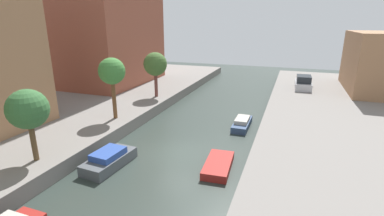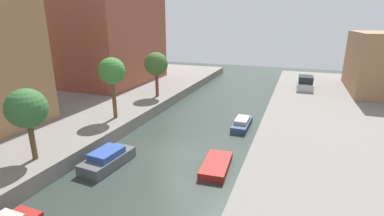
{
  "view_description": "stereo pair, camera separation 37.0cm",
  "coord_description": "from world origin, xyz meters",
  "px_view_note": "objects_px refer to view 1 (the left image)",
  "views": [
    {
      "loc": [
        7.01,
        -16.39,
        8.76
      ],
      "look_at": [
        -1.1,
        6.12,
        1.38
      ],
      "focal_mm": 26.41,
      "sensor_mm": 36.0,
      "label": 1
    },
    {
      "loc": [
        7.36,
        -16.26,
        8.76
      ],
      "look_at": [
        -1.1,
        6.12,
        1.38
      ],
      "focal_mm": 26.41,
      "sensor_mm": 36.0,
      "label": 2
    }
  ],
  "objects_px": {
    "moored_boat_right_2": "(218,165)",
    "moored_boat_right_3": "(242,123)",
    "moored_boat_left_2": "(109,160)",
    "parked_car": "(303,83)",
    "street_tree_3": "(155,65)",
    "street_tree_1": "(28,110)",
    "street_tree_2": "(112,72)"
  },
  "relations": [
    {
      "from": "street_tree_1",
      "to": "parked_car",
      "type": "distance_m",
      "value": 28.98
    },
    {
      "from": "street_tree_2",
      "to": "moored_boat_right_3",
      "type": "relative_size",
      "value": 1.38
    },
    {
      "from": "street_tree_2",
      "to": "moored_boat_right_2",
      "type": "height_order",
      "value": "street_tree_2"
    },
    {
      "from": "street_tree_1",
      "to": "parked_car",
      "type": "relative_size",
      "value": 1.0
    },
    {
      "from": "street_tree_1",
      "to": "moored_boat_right_3",
      "type": "xyz_separation_m",
      "value": [
        9.93,
        12.0,
        -3.71
      ]
    },
    {
      "from": "moored_boat_left_2",
      "to": "moored_boat_right_3",
      "type": "relative_size",
      "value": 1.04
    },
    {
      "from": "street_tree_1",
      "to": "moored_boat_left_2",
      "type": "height_order",
      "value": "street_tree_1"
    },
    {
      "from": "street_tree_3",
      "to": "moored_boat_right_3",
      "type": "bearing_deg",
      "value": -19.44
    },
    {
      "from": "street_tree_1",
      "to": "street_tree_3",
      "type": "distance_m",
      "value": 15.51
    },
    {
      "from": "street_tree_2",
      "to": "moored_boat_right_2",
      "type": "bearing_deg",
      "value": -20.11
    },
    {
      "from": "street_tree_3",
      "to": "street_tree_1",
      "type": "bearing_deg",
      "value": -90.0
    },
    {
      "from": "street_tree_3",
      "to": "parked_car",
      "type": "bearing_deg",
      "value": 31.79
    },
    {
      "from": "parked_car",
      "to": "moored_boat_left_2",
      "type": "xyz_separation_m",
      "value": [
        -11.58,
        -22.43,
        -1.21
      ]
    },
    {
      "from": "street_tree_1",
      "to": "moored_boat_right_2",
      "type": "bearing_deg",
      "value": 23.8
    },
    {
      "from": "moored_boat_right_3",
      "to": "street_tree_3",
      "type": "bearing_deg",
      "value": 160.56
    },
    {
      "from": "street_tree_2",
      "to": "street_tree_1",
      "type": "bearing_deg",
      "value": -90.0
    },
    {
      "from": "street_tree_1",
      "to": "parked_car",
      "type": "height_order",
      "value": "street_tree_1"
    },
    {
      "from": "parked_car",
      "to": "street_tree_3",
      "type": "bearing_deg",
      "value": -148.21
    },
    {
      "from": "moored_boat_right_2",
      "to": "moored_boat_right_3",
      "type": "height_order",
      "value": "moored_boat_right_3"
    },
    {
      "from": "street_tree_2",
      "to": "moored_boat_left_2",
      "type": "height_order",
      "value": "street_tree_2"
    },
    {
      "from": "street_tree_2",
      "to": "street_tree_3",
      "type": "distance_m",
      "value": 7.58
    },
    {
      "from": "parked_car",
      "to": "moored_boat_right_2",
      "type": "height_order",
      "value": "parked_car"
    },
    {
      "from": "moored_boat_right_2",
      "to": "parked_car",
      "type": "bearing_deg",
      "value": 76.05
    },
    {
      "from": "street_tree_3",
      "to": "parked_car",
      "type": "xyz_separation_m",
      "value": [
        14.9,
        9.23,
        -2.76
      ]
    },
    {
      "from": "moored_boat_left_2",
      "to": "moored_boat_right_2",
      "type": "relative_size",
      "value": 1.1
    },
    {
      "from": "moored_boat_left_2",
      "to": "parked_car",
      "type": "bearing_deg",
      "value": 62.68
    },
    {
      "from": "parked_car",
      "to": "moored_boat_right_3",
      "type": "xyz_separation_m",
      "value": [
        -4.97,
        -12.74,
        -1.31
      ]
    },
    {
      "from": "street_tree_3",
      "to": "moored_boat_left_2",
      "type": "distance_m",
      "value": 14.17
    },
    {
      "from": "street_tree_1",
      "to": "moored_boat_right_3",
      "type": "distance_m",
      "value": 16.01
    },
    {
      "from": "street_tree_2",
      "to": "parked_car",
      "type": "bearing_deg",
      "value": 48.44
    },
    {
      "from": "moored_boat_left_2",
      "to": "moored_boat_right_2",
      "type": "distance_m",
      "value": 6.83
    },
    {
      "from": "parked_car",
      "to": "moored_boat_left_2",
      "type": "relative_size",
      "value": 1.11
    }
  ]
}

